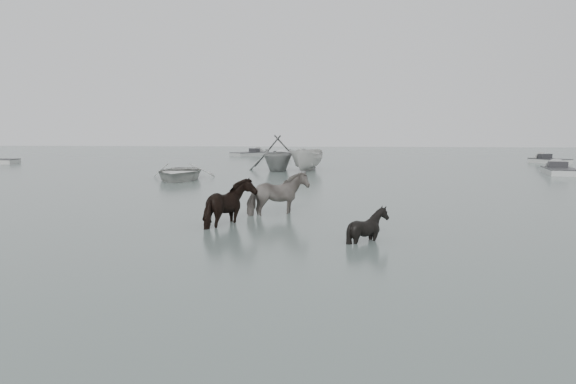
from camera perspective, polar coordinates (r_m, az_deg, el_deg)
The scene contains 11 objects.
ground at distance 16.27m, azimuth 0.44°, elevation -3.61°, with size 140.00×140.00×0.00m, color #54645D.
pony_pinto at distance 18.48m, azimuth -1.09°, elevation 0.26°, with size 0.91×2.00×1.69m, color black.
pony_dark at distance 16.66m, azimuth -5.80°, elevation -0.44°, with size 1.70×1.45×1.71m, color black.
pony_black at distance 14.39m, azimuth 8.14°, elevation -2.48°, with size 1.02×1.14×1.26m, color black.
rowboat_lead at distance 31.76m, azimuth -11.00°, elevation 2.18°, with size 3.57×5.00×1.04m, color beige.
rowboat_trail at distance 37.82m, azimuth -0.98°, elevation 4.11°, with size 4.15×4.81×2.53m, color gray.
boat_small at distance 37.30m, azimuth 2.01°, elevation 3.43°, with size 1.64×4.37×1.69m, color beige.
skiff_port at distance 38.73m, azimuth 25.89°, elevation 2.20°, with size 5.24×1.60×0.75m, color #B1B3B0, non-canonical shape.
skiff_mid at distance 52.38m, azimuth -0.99°, elevation 3.81°, with size 4.96×1.60×0.75m, color #A9ACAA, non-canonical shape.
skiff_star at distance 50.24m, azimuth 25.07°, elevation 3.08°, with size 4.29×1.60×0.75m, color #BBBCB6, non-canonical shape.
skiff_far at distance 57.91m, azimuth -3.93°, elevation 4.06°, with size 5.80×1.60×0.75m, color #969896, non-canonical shape.
Camera 1 is at (1.34, -15.96, 2.87)m, focal length 35.00 mm.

